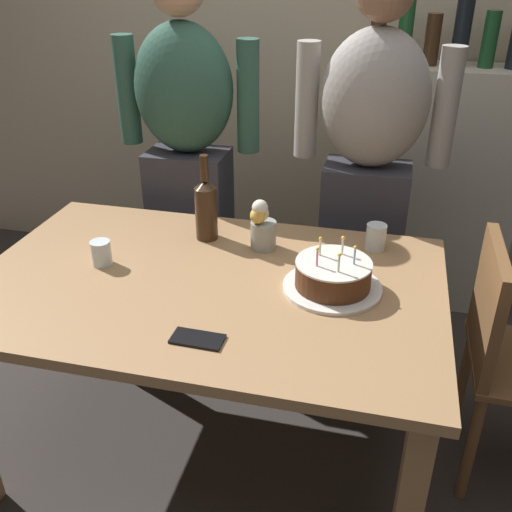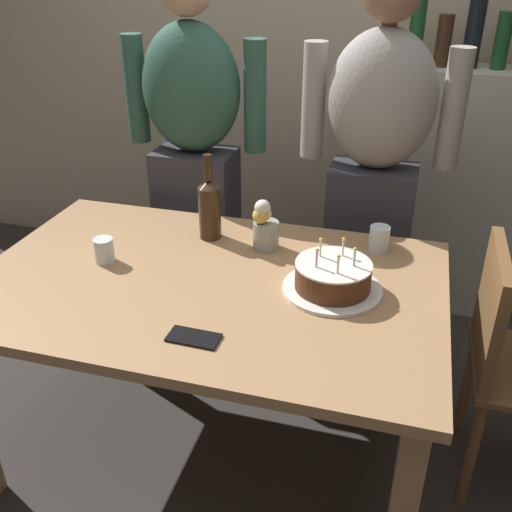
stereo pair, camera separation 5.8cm
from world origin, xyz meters
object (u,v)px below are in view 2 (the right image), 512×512
Objects in this scene: birthday_cake at (333,278)px; person_woman_cardigan at (373,178)px; water_glass_near at (379,239)px; person_man_bearded at (195,161)px; cell_phone at (194,338)px; wine_bottle at (210,207)px; flower_vase at (264,225)px; water_glass_far at (104,250)px.

person_woman_cardigan reaches higher than birthday_cake.
person_man_bearded is at bearing 156.30° from water_glass_near.
cell_phone is at bearing 110.63° from person_man_bearded.
flower_vase is at bearing -9.00° from wine_bottle.
flower_vase is (-0.28, 0.22, 0.04)m from birthday_cake.
water_glass_far is 0.56m from cell_phone.
flower_vase is (0.49, 0.24, 0.05)m from water_glass_far.
birthday_cake is 0.77m from water_glass_far.
birthday_cake is 0.35m from flower_vase.
person_woman_cardigan is (0.54, 0.42, 0.01)m from wine_bottle.
birthday_cake is 3.62× the size of water_glass_far.
birthday_cake is 2.15× the size of cell_phone.
birthday_cake is at bearing -27.00° from wine_bottle.
birthday_cake is at bearing -37.96° from flower_vase.
cell_phone is at bearing 69.88° from person_woman_cardigan.
water_glass_far is at bearing 84.72° from person_man_bearded.
water_glass_near is 0.50× the size of flower_vase.
water_glass_near is at bearing 5.37° from wine_bottle.
birthday_cake is 0.33m from water_glass_near.
wine_bottle reaches higher than birthday_cake.
water_glass_near is 0.38m from person_woman_cardigan.
person_woman_cardigan is at bearing 37.65° from wine_bottle.
person_man_bearded is (-0.38, 1.02, 0.13)m from cell_phone.
wine_bottle is 0.19× the size of person_woman_cardigan.
wine_bottle is 0.19× the size of person_man_bearded.
person_man_bearded is at bearing 84.72° from water_glass_far.
water_glass_near is (0.11, 0.31, 0.00)m from birthday_cake.
water_glass_far reaches higher than cell_phone.
person_woman_cardigan reaches higher than water_glass_far.
water_glass_far is 0.59× the size of cell_phone.
person_woman_cardigan reaches higher than water_glass_near.
water_glass_near is 0.64× the size of cell_phone.
person_woman_cardigan is (0.33, 0.45, 0.04)m from flower_vase.
wine_bottle is at bearing 117.47° from person_man_bearded.
wine_bottle reaches higher than water_glass_near.
person_woman_cardigan is at bearing 99.94° from water_glass_near.
water_glass_far is 0.40m from wine_bottle.
cell_phone is (-0.44, -0.66, -0.04)m from water_glass_near.
person_man_bearded is 1.00× the size of person_woman_cardigan.
flower_vase is (-0.39, -0.09, 0.04)m from water_glass_near.
wine_bottle is at bearing 171.00° from flower_vase.
water_glass_near is 0.94m from water_glass_far.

